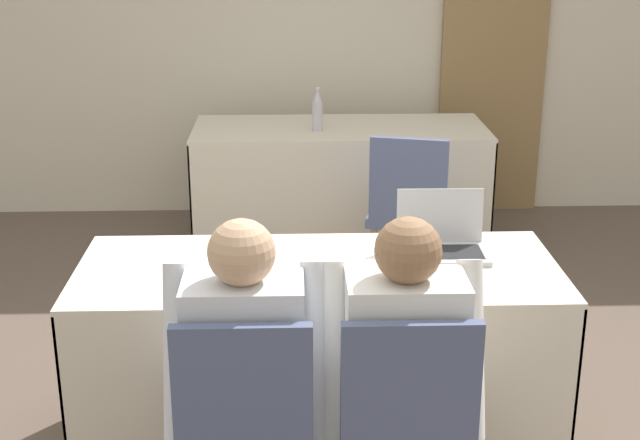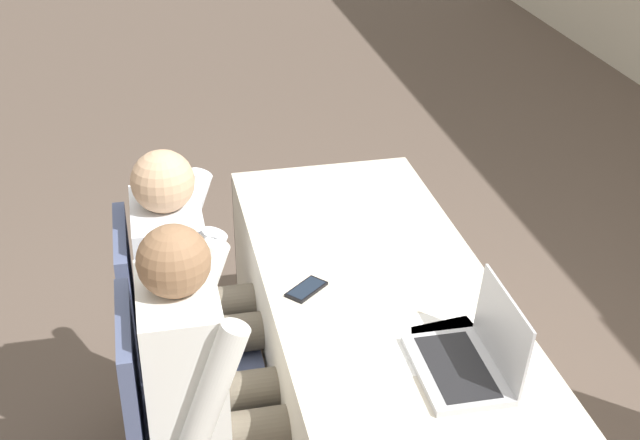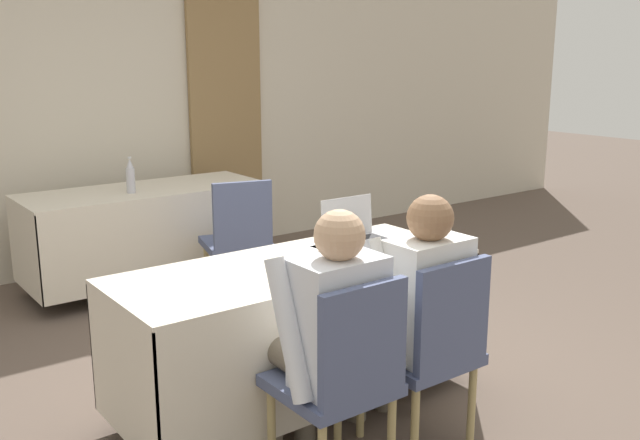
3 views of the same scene
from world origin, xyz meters
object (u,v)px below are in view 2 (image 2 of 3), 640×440
Objects in this scene: laptop at (470,357)px; cell_phone at (306,289)px; chair_near_right at (180,426)px; person_checkered_shirt at (196,287)px; chair_near_left at (169,330)px; person_white_shirt at (211,378)px.

cell_phone is (-0.48, -0.36, -0.04)m from laptop.
chair_near_right is 0.77× the size of person_checkered_shirt.
person_checkered_shirt is (-0.24, -0.33, -0.10)m from cell_phone.
chair_near_right is at bearing 168.03° from person_checkered_shirt.
person_checkered_shirt reaches higher than chair_near_right.
laptop is 1.11m from chair_near_left.
chair_near_left is (-0.72, -0.79, -0.30)m from laptop.
person_checkered_shirt is (-0.48, 0.10, 0.16)m from chair_near_right.
chair_near_left is at bearing 11.97° from person_white_shirt.
chair_near_right reaches higher than cell_phone.
chair_near_right is at bearing -180.00° from chair_near_left.
chair_near_right is (0.25, -0.43, -0.26)m from cell_phone.
chair_near_right is 0.19m from person_white_shirt.
person_white_shirt reaches higher than chair_near_left.
cell_phone is 0.17× the size of chair_near_left.
chair_near_left is at bearing 0.00° from chair_near_right.
chair_near_left is 1.00× the size of chair_near_right.
person_white_shirt reaches higher than laptop.
person_checkered_shirt reaches higher than laptop.
chair_near_right is at bearing 90.00° from person_white_shirt.
cell_phone is 0.17× the size of chair_near_right.
person_white_shirt is (0.00, 0.10, 0.16)m from chair_near_right.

